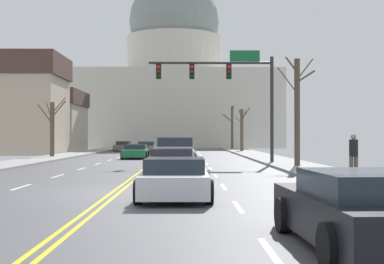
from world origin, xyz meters
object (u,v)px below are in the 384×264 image
Objects in this scene: signal_gantry at (228,81)px; sedan_near_03 at (361,211)px; sedan_oncoming_00 at (136,152)px; sedan_oncoming_01 at (146,148)px; sedan_oncoming_02 at (123,147)px; street_lamp_right at (383,25)px; sedan_near_02 at (175,179)px; pickup_truck_near_00 at (175,155)px; pedestrian_00 at (354,153)px; sedan_near_01 at (172,165)px.

sedan_near_03 is at bearing -89.70° from signal_gantry.
sedan_oncoming_00 is 11.80m from sedan_oncoming_01.
sedan_oncoming_01 is (-0.08, 11.80, 0.04)m from sedan_oncoming_00.
sedan_oncoming_01 reaches higher than sedan_oncoming_02.
street_lamp_right is 1.90× the size of sedan_near_02.
pickup_truck_near_00 is 1.28× the size of sedan_oncoming_01.
signal_gantry is 1.75× the size of sedan_near_03.
sedan_near_02 is at bearing 114.64° from sedan_near_03.
signal_gantry is 1.75× the size of sedan_oncoming_01.
street_lamp_right is 7.44m from sedan_near_02.
sedan_near_03 is (-2.92, -6.92, -4.38)m from street_lamp_right.
sedan_near_03 is 0.98× the size of sedan_oncoming_00.
street_lamp_right is at bearing -75.79° from sedan_oncoming_01.
pickup_truck_near_00 reaches higher than sedan_oncoming_01.
sedan_oncoming_00 is at bearing 97.88° from sedan_near_02.
sedan_oncoming_01 is 2.64× the size of pedestrian_00.
pedestrian_00 is at bearing -9.00° from sedan_near_01.
pedestrian_00 is (7.17, -8.61, 0.34)m from pickup_truck_near_00.
sedan_oncoming_00 is at bearing -80.43° from sedan_oncoming_02.
pickup_truck_near_00 is 1.36× the size of sedan_oncoming_02.
pickup_truck_near_00 is 21.22m from sedan_near_03.
signal_gantry reaches higher than sedan_oncoming_01.
sedan_near_02 is (-2.93, -18.52, -4.70)m from signal_gantry.
sedan_oncoming_01 is at bearing 98.60° from sedan_near_03.
street_lamp_right is 10.07m from sedan_near_01.
sedan_oncoming_01 is at bearing 98.08° from pickup_truck_near_00.
signal_gantry is 1.85× the size of sedan_near_02.
signal_gantry is 14.06m from pedestrian_00.
sedan_oncoming_02 is at bearing 108.96° from signal_gantry.
sedan_near_03 reaches higher than sedan_near_02.
sedan_oncoming_01 is at bearing 95.64° from sedan_near_02.
sedan_near_03 is at bearing -78.62° from sedan_oncoming_00.
pickup_truck_near_00 is at bearing -75.19° from sedan_oncoming_00.
street_lamp_right reaches higher than sedan_oncoming_01.
sedan_oncoming_01 is at bearing -69.47° from sedan_oncoming_02.
pickup_truck_near_00 is 11.21m from pedestrian_00.
sedan_near_01 is (0.04, -7.48, -0.16)m from pickup_truck_near_00.
sedan_near_03 is 46.31m from sedan_oncoming_01.
pedestrian_00 reaches higher than sedan_near_02.
sedan_oncoming_00 is (-6.84, 33.99, -0.05)m from sedan_near_03.
sedan_oncoming_02 is 2.48× the size of pedestrian_00.
sedan_oncoming_01 is (-3.57, 32.32, -0.01)m from sedan_near_01.
sedan_oncoming_02 is 45.00m from pedestrian_00.
sedan_oncoming_02 is at bearing 101.59° from pickup_truck_near_00.
sedan_oncoming_00 is at bearing 116.11° from pedestrian_00.
sedan_near_03 is (3.06, -6.67, 0.04)m from sedan_near_02.
signal_gantry is 0.97× the size of street_lamp_right.
pickup_truck_near_00 is 3.37× the size of pedestrian_00.
pickup_truck_near_00 reaches higher than sedan_oncoming_00.
sedan_near_02 is 27.57m from sedan_oncoming_00.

